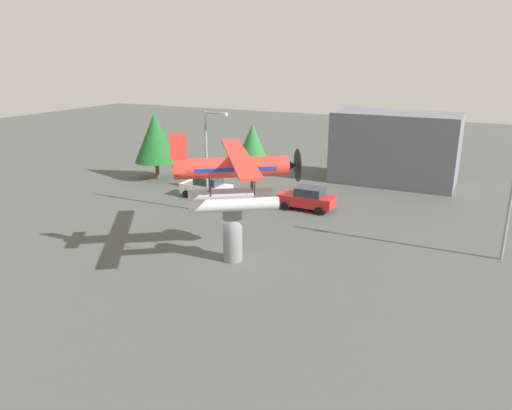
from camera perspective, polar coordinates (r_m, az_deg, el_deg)
name	(u,v)px	position (r m, az deg, el deg)	size (l,w,h in m)	color
ground_plane	(233,260)	(27.68, -2.75, -6.53)	(140.00, 140.00, 0.00)	#4C514C
display_pedestal	(233,233)	(27.06, -2.80, -3.36)	(1.10, 1.10, 3.27)	slate
floatplane_monument	(234,176)	(26.08, -2.62, 3.46)	(7.12, 9.19, 4.00)	silver
car_near_white	(207,187)	(39.53, -5.87, 2.14)	(4.20, 2.02, 1.76)	white
car_mid_red	(307,198)	(36.39, 6.10, 0.79)	(4.20, 2.02, 1.76)	red
streetlight_primary	(209,155)	(34.90, -5.64, 5.98)	(1.84, 0.28, 7.46)	gray
storefront_building	(395,148)	(45.47, 16.18, 6.53)	(10.84, 5.62, 6.36)	slate
tree_west	(155,138)	(45.70, -11.88, 7.83)	(4.03, 4.03, 6.16)	brown
tree_east	(252,146)	(39.42, -0.42, 7.00)	(3.18, 3.18, 5.90)	brown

